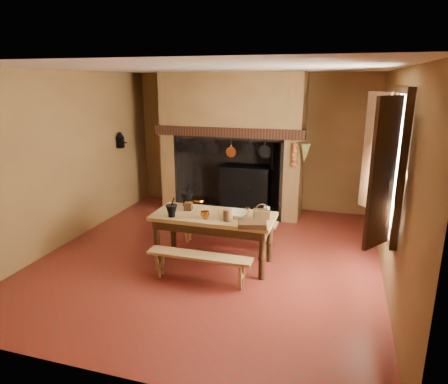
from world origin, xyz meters
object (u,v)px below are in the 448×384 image
at_px(work_table, 214,222).
at_px(mixing_bowl, 236,214).
at_px(coffee_grinder, 188,206).
at_px(bench_front, 200,261).
at_px(wicker_basket, 261,214).
at_px(iron_range, 246,187).

distance_m(work_table, mixing_bowl, 0.37).
bearing_deg(coffee_grinder, bench_front, -65.31).
xyz_separation_m(bench_front, wicker_basket, (0.70, 0.65, 0.53)).
relative_size(iron_range, coffee_grinder, 8.97).
height_order(mixing_bowl, wicker_basket, wicker_basket).
bearing_deg(wicker_basket, mixing_bowl, 171.85).
bearing_deg(wicker_basket, coffee_grinder, 162.17).
bearing_deg(work_table, coffee_grinder, 167.99).
xyz_separation_m(bench_front, coffee_grinder, (-0.43, 0.71, 0.53)).
bearing_deg(bench_front, wicker_basket, 43.25).
relative_size(work_table, coffee_grinder, 9.87).
height_order(work_table, mixing_bowl, mixing_bowl).
height_order(work_table, coffee_grinder, coffee_grinder).
bearing_deg(wicker_basket, work_table, 167.86).
bearing_deg(mixing_bowl, iron_range, 100.37).
height_order(iron_range, work_table, iron_range).
bearing_deg(coffee_grinder, work_table, -18.45).
xyz_separation_m(work_table, wicker_basket, (0.70, 0.03, 0.19)).
relative_size(work_table, wicker_basket, 6.77).
xyz_separation_m(iron_range, coffee_grinder, (-0.28, -2.57, 0.35)).
relative_size(bench_front, mixing_bowl, 4.37).
relative_size(iron_range, mixing_bowl, 4.88).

